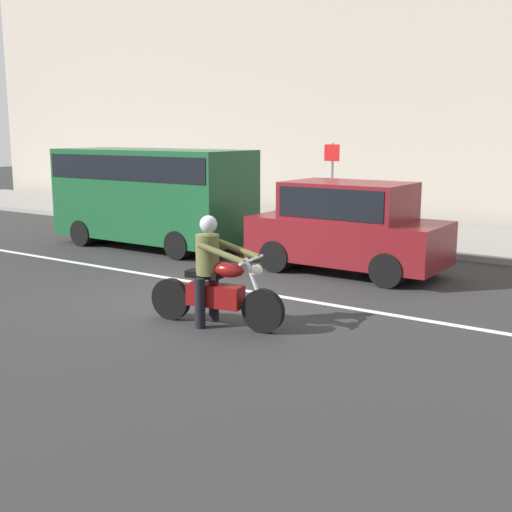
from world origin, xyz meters
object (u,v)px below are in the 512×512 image
motorcycle_with_rider_olive (214,281)px  parked_van_forest_green (152,191)px  parked_hatchback_maroon (348,226)px  street_sign_post (332,177)px

motorcycle_with_rider_olive → parked_van_forest_green: size_ratio=0.43×
motorcycle_with_rider_olive → parked_van_forest_green: (-5.30, 4.36, 0.71)m
parked_hatchback_maroon → motorcycle_with_rider_olive: bearing=-88.9°
motorcycle_with_rider_olive → street_sign_post: (-2.64, 8.49, 0.90)m
street_sign_post → parked_hatchback_maroon: bearing=-58.2°
motorcycle_with_rider_olive → parked_van_forest_green: 6.89m
parked_van_forest_green → street_sign_post: (2.66, 4.13, 0.19)m
parked_hatchback_maroon → parked_van_forest_green: size_ratio=0.77×
parked_van_forest_green → street_sign_post: size_ratio=2.15×
parked_hatchback_maroon → parked_van_forest_green: 5.23m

